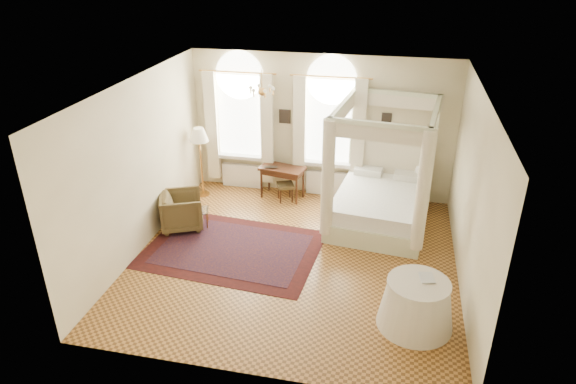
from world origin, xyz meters
name	(u,v)px	position (x,y,z in m)	size (l,w,h in m)	color
ground	(295,259)	(0.00, 0.00, 0.00)	(6.00, 6.00, 0.00)	#AD7232
room_walls	(295,163)	(0.00, 0.00, 1.98)	(6.00, 6.00, 6.00)	#F5E6BA
window_left	(240,130)	(-1.90, 2.87, 1.49)	(1.62, 0.27, 3.29)	white
window_right	(329,136)	(0.20, 2.87, 1.49)	(1.62, 0.27, 3.29)	white
chandelier	(262,90)	(-0.90, 1.20, 2.91)	(0.51, 0.45, 0.50)	#C08940
wall_pictures	(325,117)	(0.09, 2.97, 1.89)	(2.54, 0.03, 0.39)	black
canopy_bed	(381,199)	(1.49, 1.71, 0.60)	(2.24, 2.63, 2.62)	beige
nightstand	(419,195)	(2.33, 2.70, 0.31)	(0.43, 0.39, 0.61)	#391B0F
nightstand_lamp	(419,172)	(2.27, 2.71, 0.86)	(0.26, 0.26, 0.37)	#C08940
writing_desk	(282,172)	(-0.81, 2.53, 0.65)	(1.10, 0.72, 0.76)	#391B0F
laptop	(271,166)	(-1.08, 2.51, 0.78)	(0.31, 0.20, 0.02)	black
stool	(285,187)	(-0.71, 2.38, 0.35)	(0.48, 0.48, 0.42)	#483A1F
armchair	(182,211)	(-2.56, 0.70, 0.39)	(0.83, 0.86, 0.78)	#4C3C20
coffee_table	(196,212)	(-2.30, 0.81, 0.33)	(0.63, 0.53, 0.37)	silver
floor_lamp	(199,138)	(-2.70, 2.27, 1.42)	(0.43, 0.43, 1.67)	#C08940
oriental_rug	(233,249)	(-1.26, 0.07, 0.01)	(3.51, 2.65, 0.01)	#441210
side_table	(416,304)	(2.22, -1.44, 0.40)	(1.18, 1.18, 0.81)	white
book	(420,278)	(2.23, -1.34, 0.82)	(0.21, 0.29, 0.03)	black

